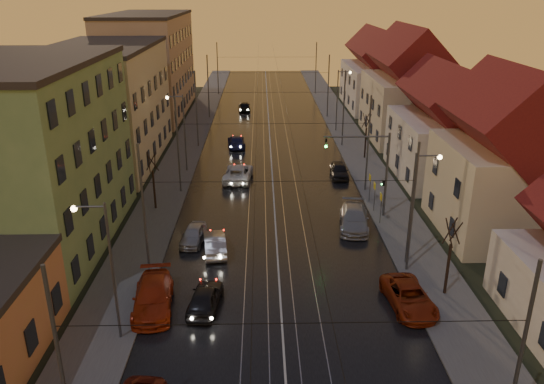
{
  "coord_description": "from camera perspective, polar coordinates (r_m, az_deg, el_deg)",
  "views": [
    {
      "loc": [
        -1.1,
        -22.12,
        17.85
      ],
      "look_at": [
        -0.24,
        18.21,
        2.21
      ],
      "focal_mm": 35.0,
      "sensor_mm": 36.0,
      "label": 1
    }
  ],
  "objects": [
    {
      "name": "driving_car_0",
      "position": [
        32.15,
        -7.21,
        -11.22
      ],
      "size": [
        2.15,
        4.35,
        1.43
      ],
      "primitive_type": "imported",
      "rotation": [
        0.0,
        0.0,
        3.03
      ],
      "color": "black",
      "rests_on": "ground"
    },
    {
      "name": "driving_car_4",
      "position": [
        82.46,
        -2.98,
        9.18
      ],
      "size": [
        2.01,
        4.42,
        1.47
      ],
      "primitive_type": "imported",
      "rotation": [
        0.0,
        0.0,
        3.2
      ],
      "color": "black",
      "rests_on": "ground"
    },
    {
      "name": "bare_tree_1",
      "position": [
        33.98,
        18.5,
        -6.89
      ],
      "size": [
        1.09,
        1.09,
        5.11
      ],
      "color": "black",
      "rests_on": "ground"
    },
    {
      "name": "apartment_left_3",
      "position": [
        82.5,
        -13.02,
        13.11
      ],
      "size": [
        10.0,
        24.0,
        14.0
      ],
      "primitive_type": "cube",
      "color": "tan",
      "rests_on": "ground"
    },
    {
      "name": "parked_right_2",
      "position": [
        53.49,
        7.25,
        2.32
      ],
      "size": [
        1.82,
        4.23,
        1.42
      ],
      "primitive_type": "imported",
      "rotation": [
        0.0,
        0.0,
        -0.03
      ],
      "color": "black",
      "rests_on": "ground"
    },
    {
      "name": "house_right_1",
      "position": [
        43.12,
        23.69,
        2.64
      ],
      "size": [
        8.67,
        10.2,
        10.8
      ],
      "color": "beige",
      "rests_on": "ground"
    },
    {
      "name": "catenary_pole_r_4",
      "position": [
        77.89,
        6.07,
        11.2
      ],
      "size": [
        0.16,
        0.16,
        9.0
      ],
      "primitive_type": "cylinder",
      "color": "#595B60",
      "rests_on": "ground"
    },
    {
      "name": "apartment_left_2",
      "position": [
        59.65,
        -17.36,
        8.78
      ],
      "size": [
        10.0,
        20.0,
        12.0
      ],
      "primitive_type": "cube",
      "color": "#BCB491",
      "rests_on": "ground"
    },
    {
      "name": "catenary_pole_l_1",
      "position": [
        34.68,
        -13.62,
        -2.09
      ],
      "size": [
        0.16,
        0.16,
        9.0
      ],
      "primitive_type": "cylinder",
      "color": "#595B60",
      "rests_on": "ground"
    },
    {
      "name": "street_lamp_0",
      "position": [
        28.53,
        -17.5,
        -6.92
      ],
      "size": [
        1.75,
        0.32,
        8.0
      ],
      "color": "#595B60",
      "rests_on": "ground"
    },
    {
      "name": "tram_rail_1",
      "position": [
        64.62,
        -0.88,
        5.2
      ],
      "size": [
        0.06,
        120.0,
        0.03
      ],
      "primitive_type": "cube",
      "color": "gray",
      "rests_on": "road"
    },
    {
      "name": "tram_rail_3",
      "position": [
        64.7,
        1.76,
        5.21
      ],
      "size": [
        0.06,
        120.0,
        0.03
      ],
      "primitive_type": "cube",
      "color": "gray",
      "rests_on": "road"
    },
    {
      "name": "street_lamp_3",
      "position": [
        70.09,
        7.29,
        10.36
      ],
      "size": [
        1.75,
        0.32,
        8.0
      ],
      "color": "#595B60",
      "rests_on": "ground"
    },
    {
      "name": "parked_left_2",
      "position": [
        32.62,
        -12.68,
        -10.93
      ],
      "size": [
        2.78,
        5.66,
        1.59
      ],
      "primitive_type": "imported",
      "rotation": [
        0.0,
        0.0,
        0.1
      ],
      "color": "#A62D10",
      "rests_on": "ground"
    },
    {
      "name": "tram_rail_2",
      "position": [
        64.64,
        0.49,
        5.21
      ],
      "size": [
        0.06,
        120.0,
        0.03
      ],
      "primitive_type": "cube",
      "color": "gray",
      "rests_on": "road"
    },
    {
      "name": "house_right_3",
      "position": [
        68.65,
        14.33,
        10.44
      ],
      "size": [
        9.18,
        14.28,
        11.5
      ],
      "color": "beige",
      "rests_on": "ground"
    },
    {
      "name": "apartment_left_1",
      "position": [
        41.26,
        -24.62,
        3.25
      ],
      "size": [
        10.0,
        18.0,
        13.0
      ],
      "primitive_type": "cube",
      "color": "#5F8454",
      "rests_on": "ground"
    },
    {
      "name": "driving_car_2",
      "position": [
        52.24,
        -3.65,
        2.06
      ],
      "size": [
        3.04,
        5.75,
        1.54
      ],
      "primitive_type": "imported",
      "rotation": [
        0.0,
        0.0,
        3.05
      ],
      "color": "silver",
      "rests_on": "ground"
    },
    {
      "name": "catenary_pole_l_2",
      "position": [
        48.59,
        -10.09,
        4.91
      ],
      "size": [
        0.16,
        0.16,
        9.0
      ],
      "primitive_type": "cylinder",
      "color": "#595B60",
      "rests_on": "ground"
    },
    {
      "name": "ground",
      "position": [
        28.45,
        1.33,
        -17.69
      ],
      "size": [
        160.0,
        160.0,
        0.0
      ],
      "primitive_type": "plane",
      "color": "black",
      "rests_on": "ground"
    },
    {
      "name": "traffic_light_mast",
      "position": [
        43.22,
        11.01,
        2.93
      ],
      "size": [
        5.3,
        0.32,
        7.2
      ],
      "color": "#595B60",
      "rests_on": "ground"
    },
    {
      "name": "catenary_pole_r_1",
      "position": [
        35.22,
        14.87,
        -1.84
      ],
      "size": [
        0.16,
        0.16,
        9.0
      ],
      "primitive_type": "cylinder",
      "color": "#595B60",
      "rests_on": "ground"
    },
    {
      "name": "catenary_pole_r_2",
      "position": [
        48.98,
        10.29,
        5.03
      ],
      "size": [
        0.16,
        0.16,
        9.0
      ],
      "primitive_type": "cylinder",
      "color": "#595B60",
      "rests_on": "ground"
    },
    {
      "name": "catenary_pole_r_5",
      "position": [
        95.55,
        4.74,
        13.09
      ],
      "size": [
        0.16,
        0.16,
        9.0
      ],
      "primitive_type": "cylinder",
      "color": "#595B60",
      "rests_on": "ground"
    },
    {
      "name": "catenary_pole_l_5",
      "position": [
        95.36,
        -5.87,
        13.03
      ],
      "size": [
        0.16,
        0.16,
        9.0
      ],
      "primitive_type": "cylinder",
      "color": "#595B60",
      "rests_on": "ground"
    },
    {
      "name": "driving_car_1",
      "position": [
        38.35,
        -6.18,
        -5.5
      ],
      "size": [
        2.07,
        4.45,
        1.41
      ],
      "primitive_type": "imported",
      "rotation": [
        0.0,
        0.0,
        3.28
      ],
      "color": "#96979B",
      "rests_on": "ground"
    },
    {
      "name": "catenary_pole_r_3",
      "position": [
        63.31,
        7.72,
        8.82
      ],
      "size": [
        0.16,
        0.16,
        9.0
      ],
      "primitive_type": "cylinder",
      "color": "#595B60",
      "rests_on": "ground"
    },
    {
      "name": "tram_rail_0",
      "position": [
        64.63,
        -2.15,
        5.19
      ],
      "size": [
        0.06,
        120.0,
        0.03
      ],
      "primitive_type": "cube",
      "color": "gray",
      "rests_on": "road"
    },
    {
      "name": "parked_right_1",
      "position": [
        42.38,
        8.82,
        -2.82
      ],
      "size": [
        2.94,
        5.7,
        1.58
      ],
      "primitive_type": "imported",
      "rotation": [
        0.0,
        0.0,
        -0.14
      ],
      "color": "#9A9B9F",
      "rests_on": "ground"
    },
    {
      "name": "parked_left_3",
      "position": [
        39.97,
        -8.45,
        -4.55
      ],
      "size": [
        1.98,
        3.97,
        1.3
      ],
      "primitive_type": "imported",
      "rotation": [
        0.0,
        0.0,
        -0.12
      ],
      "color": "#A6A6AC",
      "rests_on": "ground"
    },
    {
      "name": "parked_right_0",
      "position": [
        33.04,
        14.51,
        -10.86
      ],
      "size": [
        2.77,
        5.19,
        1.39
      ],
      "primitive_type": "imported",
      "rotation": [
        0.0,
        0.0,
        0.1
      ],
      "color": "maroon",
      "rests_on": "ground"
    },
    {
      "name": "street_lamp_2",
      "position": [
        54.3,
        -9.73,
        7.07
      ],
      "size": [
        1.75,
        0.32,
        8.0
      ],
      "color": "#595B60",
      "rests_on": "ground"
    },
    {
      "name": "street_lamp_1",
      "position": [
        36.11,
        15.29,
        -0.64
      ],
      "size": [
        1.75,
        0.32,
        8.0
      ],
      "color": "#595B60",
      "rests_on": "ground"
    },
    {
      "name": "catenary_pole_l_0",
      "position": [
        22.23,
        -21.7,
        -17.49
      ],
      "size": [
        0.16,
        0.16,
        9.0
      ],
      "primitive_type": "cylinder",
      "color": "#595B60",
      "rests_on": "ground"
    },
    {
      "name": "bare_tree_2",
      "position": [
        59.31,
        10.06,
        5.85
      ],
      "size": [
        1.09,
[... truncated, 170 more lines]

